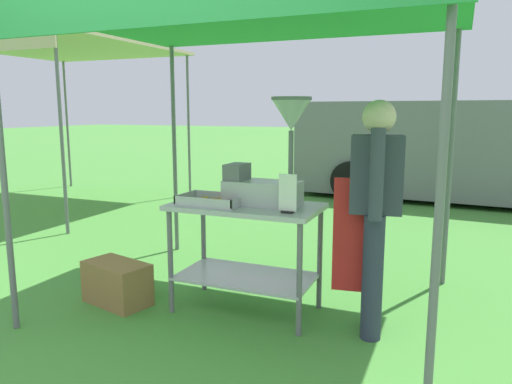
{
  "coord_description": "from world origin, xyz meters",
  "views": [
    {
      "loc": [
        1.65,
        -1.96,
        1.54
      ],
      "look_at": [
        0.19,
        1.52,
        0.9
      ],
      "focal_mm": 34.05,
      "sensor_mm": 36.0,
      "label": 1
    }
  ],
  "objects": [
    {
      "name": "donut_cart",
      "position": [
        0.19,
        1.32,
        0.62
      ],
      "size": [
        1.13,
        0.62,
        0.84
      ],
      "color": "#B7B7BC",
      "rests_on": "ground"
    },
    {
      "name": "menu_sign",
      "position": [
        0.58,
        1.15,
        0.96
      ],
      "size": [
        0.13,
        0.05,
        0.27
      ],
      "color": "black",
      "rests_on": "donut_cart"
    },
    {
      "name": "donut_tray",
      "position": [
        -0.05,
        1.23,
        0.86
      ],
      "size": [
        0.48,
        0.31,
        0.07
      ],
      "color": "#B7B7BC",
      "rests_on": "donut_cart"
    },
    {
      "name": "donut_fryer",
      "position": [
        0.38,
        1.36,
        1.15
      ],
      "size": [
        0.64,
        0.29,
        0.8
      ],
      "color": "#B7B7BC",
      "rests_on": "donut_cart"
    },
    {
      "name": "ground_plane",
      "position": [
        0.0,
        6.0,
        0.0
      ],
      "size": [
        70.0,
        70.0,
        0.0
      ],
      "primitive_type": "plane",
      "color": "#478E38"
    },
    {
      "name": "van_grey",
      "position": [
        1.74,
        7.13,
        0.88
      ],
      "size": [
        5.71,
        2.37,
        1.69
      ],
      "color": "slate",
      "rests_on": "ground"
    },
    {
      "name": "stall_canopy",
      "position": [
        0.19,
        1.42,
        2.18
      ],
      "size": [
        2.99,
        2.36,
        2.26
      ],
      "color": "slate",
      "rests_on": "ground"
    },
    {
      "name": "vendor",
      "position": [
        1.15,
        1.32,
        0.9
      ],
      "size": [
        0.46,
        0.54,
        1.61
      ],
      "color": "#2D3347",
      "rests_on": "ground"
    },
    {
      "name": "supply_crate",
      "position": [
        -0.82,
        1.04,
        0.17
      ],
      "size": [
        0.6,
        0.43,
        0.34
      ],
      "color": "olive",
      "rests_on": "ground"
    },
    {
      "name": "neighbour_tent",
      "position": [
        -4.27,
        4.09,
        2.47
      ],
      "size": [
        3.02,
        3.23,
        2.54
      ],
      "color": "slate",
      "rests_on": "ground"
    }
  ]
}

